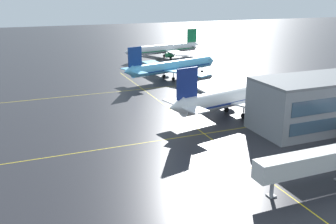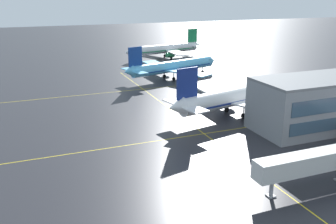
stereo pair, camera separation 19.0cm
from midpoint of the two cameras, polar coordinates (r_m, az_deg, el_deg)
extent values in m
cylinder|color=white|center=(87.11, 11.15, 2.48)|extent=(33.69, 10.87, 3.99)
cone|color=white|center=(100.50, 18.54, 3.92)|extent=(3.48, 4.39, 3.91)
cone|color=white|center=(75.44, 1.15, 0.76)|extent=(4.07, 4.40, 3.79)
cube|color=navy|center=(75.80, 2.86, 4.36)|extent=(5.01, 1.42, 6.30)
cube|color=white|center=(74.28, 3.94, 0.45)|extent=(4.42, 6.04, 0.25)
cube|color=white|center=(79.12, 1.14, 1.58)|extent=(4.42, 6.04, 0.25)
cube|color=white|center=(80.75, 15.04, 0.51)|extent=(11.39, 16.61, 0.42)
cube|color=white|center=(92.86, 6.79, 3.24)|extent=(5.47, 15.75, 0.42)
cylinder|color=navy|center=(84.23, 13.77, 0.35)|extent=(3.95, 2.90, 2.20)
cylinder|color=navy|center=(91.55, 8.77, 2.05)|extent=(3.95, 2.90, 2.20)
cube|color=#385166|center=(98.50, 17.70, 4.08)|extent=(2.61, 3.98, 0.73)
cube|color=navy|center=(87.24, 11.13, 2.16)|extent=(31.07, 10.36, 0.38)
cylinder|color=#99999E|center=(97.66, 16.76, 2.14)|extent=(0.29, 0.29, 1.73)
cylinder|color=black|center=(97.96, 16.70, 1.49)|extent=(1.23, 0.70, 1.15)
cylinder|color=#99999E|center=(84.55, 11.33, 0.18)|extent=(0.29, 0.29, 1.73)
cylinder|color=black|center=(84.90, 11.28, -0.57)|extent=(1.23, 0.70, 1.15)
cylinder|color=#99999E|center=(88.27, 8.84, 1.07)|extent=(0.29, 0.29, 1.73)
cylinder|color=black|center=(88.61, 8.80, 0.35)|extent=(1.23, 0.70, 1.15)
cylinder|color=#5BB7E5|center=(121.51, 0.77, 6.95)|extent=(30.69, 11.60, 3.66)
cone|color=#5BB7E5|center=(132.25, 6.52, 7.73)|extent=(3.35, 4.12, 3.59)
cone|color=#5BB7E5|center=(112.00, -6.12, 6.12)|extent=(3.88, 4.16, 3.48)
cube|color=navy|center=(112.54, -5.09, 8.35)|extent=(4.55, 1.54, 5.78)
cube|color=#5BB7E5|center=(110.65, -4.44, 6.02)|extent=(4.28, 5.64, 0.23)
cube|color=#5BB7E5|center=(115.45, -6.01, 6.47)|extent=(4.28, 5.64, 0.23)
cube|color=#5BB7E5|center=(114.80, 2.91, 5.99)|extent=(11.05, 15.14, 0.39)
cube|color=#5BB7E5|center=(127.51, -1.86, 7.19)|extent=(5.80, 14.70, 0.39)
cylinder|color=#5BB7E5|center=(118.17, 2.34, 5.72)|extent=(3.69, 2.81, 2.02)
cylinder|color=#5BB7E5|center=(125.89, -0.58, 6.48)|extent=(3.69, 2.81, 2.02)
cube|color=#385166|center=(130.66, 5.82, 7.86)|extent=(2.55, 3.70, 0.67)
cube|color=navy|center=(121.60, 0.77, 6.74)|extent=(28.33, 10.99, 0.35)
cylinder|color=#99999E|center=(129.90, 5.15, 6.53)|extent=(0.27, 0.27, 1.59)
cylinder|color=black|center=(130.11, 5.14, 6.07)|extent=(1.14, 0.70, 1.06)
cylinder|color=#99999E|center=(118.89, 0.77, 5.55)|extent=(0.27, 0.27, 1.59)
cylinder|color=black|center=(119.12, 0.77, 5.05)|extent=(1.14, 0.70, 1.06)
cylinder|color=#99999E|center=(122.79, -0.67, 5.94)|extent=(0.27, 0.27, 1.59)
cylinder|color=black|center=(123.01, -0.67, 5.46)|extent=(1.14, 0.70, 1.06)
cylinder|color=white|center=(159.18, -0.73, 9.55)|extent=(31.27, 9.39, 3.70)
cone|color=white|center=(151.04, -6.22, 9.00)|extent=(3.16, 4.03, 3.62)
cone|color=white|center=(168.73, 4.28, 10.11)|extent=(3.71, 4.03, 3.51)
cube|color=#197F47|center=(166.73, 3.61, 11.48)|extent=(4.65, 1.21, 5.84)
cube|color=white|center=(169.86, 3.12, 10.18)|extent=(3.99, 5.55, 0.23)
cube|color=white|center=(165.21, 4.32, 9.95)|extent=(3.99, 5.55, 0.23)
cube|color=white|center=(166.75, -1.97, 9.72)|extent=(10.29, 15.41, 0.39)
cube|color=white|center=(152.93, 1.25, 8.99)|extent=(5.40, 14.70, 0.39)
cylinder|color=#2D9956|center=(163.62, -1.74, 9.12)|extent=(3.63, 2.62, 2.04)
cylinder|color=#2D9956|center=(155.14, 0.21, 8.65)|extent=(3.63, 2.62, 2.04)
cube|color=#385166|center=(151.96, -5.46, 9.29)|extent=(2.35, 3.67, 0.68)
cube|color=#197F47|center=(159.25, -0.73, 9.39)|extent=(28.83, 8.97, 0.35)
cylinder|color=#99999E|center=(153.31, -4.78, 8.27)|extent=(0.27, 0.27, 1.60)
cylinder|color=black|center=(153.49, -4.77, 7.88)|extent=(1.13, 0.63, 1.07)
cylinder|color=#99999E|center=(162.68, -0.62, 8.88)|extent=(0.27, 0.27, 1.60)
cylinder|color=black|center=(162.85, -0.61, 8.51)|extent=(1.13, 0.63, 1.07)
cylinder|color=#99999E|center=(158.47, 0.37, 8.65)|extent=(0.27, 0.27, 1.60)
cylinder|color=black|center=(158.64, 0.37, 8.27)|extent=(1.13, 0.63, 1.07)
cube|color=yellow|center=(74.83, 5.41, -3.29)|extent=(127.20, 0.20, 0.01)
cube|color=yellow|center=(108.76, -3.90, 3.48)|extent=(127.20, 0.20, 0.01)
cube|color=yellow|center=(74.83, 5.41, -3.29)|extent=(0.20, 126.91, 0.01)
cube|color=silver|center=(56.61, 20.60, -7.09)|extent=(17.47, 2.74, 2.70)
cylinder|color=#99999E|center=(53.82, 15.44, -10.32)|extent=(0.56, 0.56, 4.10)
cube|color=#99999E|center=(54.74, 15.27, -12.12)|extent=(1.10, 1.10, 0.20)
camera|label=1|loc=(0.09, -90.07, -0.02)|focal=40.20mm
camera|label=2|loc=(0.09, 89.93, 0.02)|focal=40.20mm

